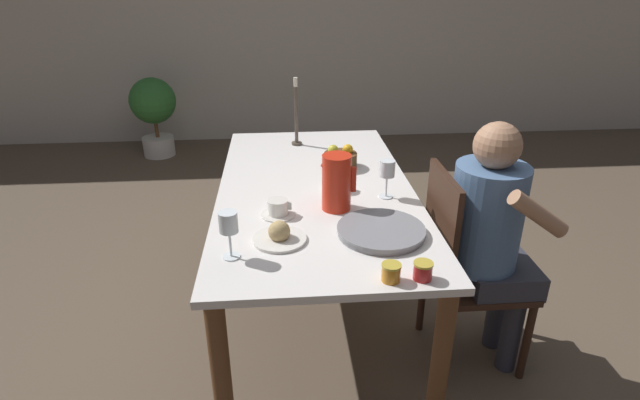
{
  "coord_description": "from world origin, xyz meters",
  "views": [
    {
      "loc": [
        -0.16,
        -2.16,
        1.7
      ],
      "look_at": [
        0.0,
        -0.26,
        0.82
      ],
      "focal_mm": 28.0,
      "sensor_mm": 36.0,
      "label": 1
    }
  ],
  "objects_px": {
    "red_pitcher": "(337,182)",
    "serving_tray": "(381,231)",
    "person_seated": "(492,231)",
    "candlestick_tall": "(296,118)",
    "fruit_bowl": "(340,159)",
    "wine_glass_juice": "(229,225)",
    "chair_person_side": "(462,267)",
    "wine_glass_water": "(387,170)",
    "bread_plate": "(279,235)",
    "jam_jar_amber": "(391,272)",
    "potted_plant": "(154,109)",
    "teacup_across": "(338,184)",
    "jam_jar_red": "(423,270)",
    "teacup_near_person": "(278,209)"
  },
  "relations": [
    {
      "from": "red_pitcher",
      "to": "serving_tray",
      "type": "relative_size",
      "value": 0.7
    },
    {
      "from": "person_seated",
      "to": "serving_tray",
      "type": "xyz_separation_m",
      "value": [
        -0.51,
        -0.13,
        0.09
      ]
    },
    {
      "from": "serving_tray",
      "to": "candlestick_tall",
      "type": "bearing_deg",
      "value": 104.19
    },
    {
      "from": "fruit_bowl",
      "to": "wine_glass_juice",
      "type": "bearing_deg",
      "value": -120.03
    },
    {
      "from": "person_seated",
      "to": "wine_glass_juice",
      "type": "relative_size",
      "value": 6.52
    },
    {
      "from": "chair_person_side",
      "to": "person_seated",
      "type": "xyz_separation_m",
      "value": [
        0.09,
        -0.04,
        0.2
      ]
    },
    {
      "from": "wine_glass_juice",
      "to": "serving_tray",
      "type": "distance_m",
      "value": 0.59
    },
    {
      "from": "person_seated",
      "to": "wine_glass_water",
      "type": "relative_size",
      "value": 6.65
    },
    {
      "from": "fruit_bowl",
      "to": "chair_person_side",
      "type": "bearing_deg",
      "value": -49.18
    },
    {
      "from": "wine_glass_juice",
      "to": "candlestick_tall",
      "type": "distance_m",
      "value": 1.27
    },
    {
      "from": "bread_plate",
      "to": "jam_jar_amber",
      "type": "bearing_deg",
      "value": -39.27
    },
    {
      "from": "wine_glass_juice",
      "to": "bread_plate",
      "type": "xyz_separation_m",
      "value": [
        0.17,
        0.11,
        -0.11
      ]
    },
    {
      "from": "jam_jar_amber",
      "to": "potted_plant",
      "type": "height_order",
      "value": "jam_jar_amber"
    },
    {
      "from": "wine_glass_juice",
      "to": "teacup_across",
      "type": "height_order",
      "value": "wine_glass_juice"
    },
    {
      "from": "wine_glass_juice",
      "to": "potted_plant",
      "type": "relative_size",
      "value": 0.23
    },
    {
      "from": "teacup_across",
      "to": "jam_jar_red",
      "type": "relative_size",
      "value": 2.21
    },
    {
      "from": "person_seated",
      "to": "potted_plant",
      "type": "height_order",
      "value": "person_seated"
    },
    {
      "from": "wine_glass_water",
      "to": "jam_jar_red",
      "type": "relative_size",
      "value": 2.67
    },
    {
      "from": "person_seated",
      "to": "bread_plate",
      "type": "bearing_deg",
      "value": -80.87
    },
    {
      "from": "bread_plate",
      "to": "red_pitcher",
      "type": "bearing_deg",
      "value": 46.77
    },
    {
      "from": "chair_person_side",
      "to": "fruit_bowl",
      "type": "relative_size",
      "value": 5.53
    },
    {
      "from": "jam_jar_amber",
      "to": "candlestick_tall",
      "type": "relative_size",
      "value": 0.17
    },
    {
      "from": "teacup_across",
      "to": "candlestick_tall",
      "type": "xyz_separation_m",
      "value": [
        -0.17,
        0.68,
        0.13
      ]
    },
    {
      "from": "teacup_across",
      "to": "teacup_near_person",
      "type": "bearing_deg",
      "value": -139.64
    },
    {
      "from": "chair_person_side",
      "to": "serving_tray",
      "type": "relative_size",
      "value": 2.74
    },
    {
      "from": "teacup_across",
      "to": "wine_glass_water",
      "type": "bearing_deg",
      "value": -24.63
    },
    {
      "from": "potted_plant",
      "to": "jam_jar_red",
      "type": "bearing_deg",
      "value": -64.48
    },
    {
      "from": "serving_tray",
      "to": "fruit_bowl",
      "type": "bearing_deg",
      "value": 95.57
    },
    {
      "from": "wine_glass_water",
      "to": "serving_tray",
      "type": "xyz_separation_m",
      "value": [
        -0.09,
        -0.34,
        -0.11
      ]
    },
    {
      "from": "red_pitcher",
      "to": "potted_plant",
      "type": "bearing_deg",
      "value": 116.16
    },
    {
      "from": "red_pitcher",
      "to": "teacup_across",
      "type": "bearing_deg",
      "value": 80.74
    },
    {
      "from": "chair_person_side",
      "to": "person_seated",
      "type": "height_order",
      "value": "person_seated"
    },
    {
      "from": "person_seated",
      "to": "teacup_across",
      "type": "distance_m",
      "value": 0.7
    },
    {
      "from": "bread_plate",
      "to": "wine_glass_water",
      "type": "bearing_deg",
      "value": 36.72
    },
    {
      "from": "chair_person_side",
      "to": "teacup_across",
      "type": "relative_size",
      "value": 6.48
    },
    {
      "from": "jam_jar_amber",
      "to": "potted_plant",
      "type": "relative_size",
      "value": 0.09
    },
    {
      "from": "jam_jar_amber",
      "to": "teacup_across",
      "type": "bearing_deg",
      "value": 96.62
    },
    {
      "from": "wine_glass_juice",
      "to": "candlestick_tall",
      "type": "relative_size",
      "value": 0.46
    },
    {
      "from": "serving_tray",
      "to": "wine_glass_juice",
      "type": "bearing_deg",
      "value": -167.73
    },
    {
      "from": "fruit_bowl",
      "to": "potted_plant",
      "type": "xyz_separation_m",
      "value": [
        -1.52,
        2.45,
        -0.34
      ]
    },
    {
      "from": "fruit_bowl",
      "to": "bread_plate",
      "type": "bearing_deg",
      "value": -113.21
    },
    {
      "from": "wine_glass_juice",
      "to": "jam_jar_amber",
      "type": "distance_m",
      "value": 0.58
    },
    {
      "from": "wine_glass_water",
      "to": "candlestick_tall",
      "type": "distance_m",
      "value": 0.86
    },
    {
      "from": "red_pitcher",
      "to": "bread_plate",
      "type": "bearing_deg",
      "value": -133.23
    },
    {
      "from": "chair_person_side",
      "to": "teacup_near_person",
      "type": "height_order",
      "value": "chair_person_side"
    },
    {
      "from": "wine_glass_juice",
      "to": "teacup_near_person",
      "type": "xyz_separation_m",
      "value": [
        0.17,
        0.32,
        -0.1
      ]
    },
    {
      "from": "chair_person_side",
      "to": "bread_plate",
      "type": "height_order",
      "value": "chair_person_side"
    },
    {
      "from": "person_seated",
      "to": "teacup_near_person",
      "type": "relative_size",
      "value": 8.02
    },
    {
      "from": "teacup_near_person",
      "to": "candlestick_tall",
      "type": "xyz_separation_m",
      "value": [
        0.11,
        0.92,
        0.13
      ]
    },
    {
      "from": "jam_jar_amber",
      "to": "candlestick_tall",
      "type": "bearing_deg",
      "value": 100.04
    }
  ]
}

